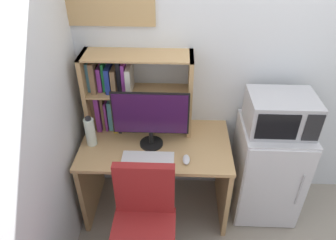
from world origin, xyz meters
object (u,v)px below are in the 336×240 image
monitor (150,116)px  computer_mouse (186,160)px  mini_fridge (267,170)px  water_bottle (90,132)px  desk_chair (144,234)px  hutch_bookshelf (122,92)px  keyboard (148,158)px  microwave (281,113)px

monitor → computer_mouse: (0.27, -0.19, -0.25)m
mini_fridge → water_bottle: bearing=-176.7°
water_bottle → desk_chair: size_ratio=0.27×
hutch_bookshelf → water_bottle: (-0.22, -0.25, -0.22)m
hutch_bookshelf → monitor: size_ratio=1.46×
keyboard → desk_chair: bearing=-89.8°
desk_chair → microwave: bearing=34.0°
hutch_bookshelf → mini_fridge: bearing=-7.8°
monitor → mini_fridge: monitor is taller
water_bottle → keyboard: bearing=-19.3°
hutch_bookshelf → keyboard: 0.58m
computer_mouse → desk_chair: desk_chair is taller
computer_mouse → hutch_bookshelf: bearing=140.6°
keyboard → desk_chair: desk_chair is taller
computer_mouse → desk_chair: size_ratio=0.11×
microwave → mini_fridge: bearing=-90.2°
computer_mouse → mini_fridge: 0.82m
keyboard → microwave: microwave is taller
monitor → microwave: size_ratio=1.17×
keyboard → computer_mouse: (0.29, -0.02, 0.01)m
computer_mouse → microwave: bearing=20.5°
monitor → mini_fridge: (0.98, 0.07, -0.57)m
mini_fridge → microwave: size_ratio=1.79×
computer_mouse → mini_fridge: mini_fridge is taller
keyboard → computer_mouse: 0.29m
hutch_bookshelf → water_bottle: bearing=-131.6°
water_bottle → mini_fridge: 1.51m
computer_mouse → water_bottle: water_bottle is taller
monitor → water_bottle: (-0.47, -0.02, -0.15)m
keyboard → computer_mouse: size_ratio=3.64×
desk_chair → computer_mouse: bearing=54.9°
keyboard → water_bottle: water_bottle is taller
monitor → hutch_bookshelf: bearing=136.5°
water_bottle → desk_chair: 0.87m
water_bottle → desk_chair: water_bottle is taller
hutch_bookshelf → monitor: 0.35m
computer_mouse → water_bottle: bearing=166.6°
keyboard → monitor: bearing=86.6°
keyboard → microwave: 1.06m
keyboard → hutch_bookshelf: bearing=119.8°
water_bottle → mini_fridge: bearing=3.3°
water_bottle → monitor: bearing=2.1°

